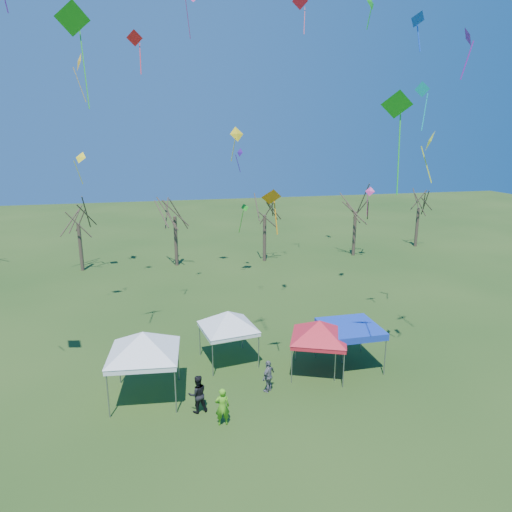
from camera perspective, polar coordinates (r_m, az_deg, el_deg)
The scene contains 29 objects.
ground at distance 21.48m, azimuth 1.46°, elevation -18.30°, with size 140.00×140.00×0.00m, color #214315.
tree_1 at distance 42.89m, azimuth -21.53°, elevation 5.76°, with size 3.42×3.42×7.54m.
tree_2 at distance 42.19m, azimuth -10.22°, elevation 7.10°, with size 3.71×3.71×8.18m.
tree_3 at distance 43.17m, azimuth 1.10°, elevation 7.22°, with size 3.59×3.59×7.91m.
tree_4 at distance 46.33m, azimuth 12.44°, elevation 7.37°, with size 3.58×3.58×7.89m.
tree_5 at distance 52.26m, azimuth 19.80°, elevation 7.28°, with size 3.39×3.39×7.46m.
tent_white_west at distance 21.29m, azimuth -13.95°, elevation -9.73°, with size 4.26×4.26×3.78m.
tent_white_mid at distance 24.09m, azimuth -3.53°, elevation -7.33°, with size 3.72×3.72×3.31m.
tent_red at distance 23.12m, azimuth 7.94°, elevation -8.43°, with size 3.47×3.47×3.31m.
tent_blue at distance 24.35m, azimuth 11.69°, elevation -8.91°, with size 2.88×2.88×2.25m.
person_grey at distance 22.17m, azimuth 1.56°, elevation -14.76°, with size 0.93×0.39×1.59m, color slate.
person_green at distance 19.99m, azimuth -4.23°, elevation -18.27°, with size 0.61×0.40×1.67m, color #57B11C.
person_dark at distance 20.86m, azimuth -7.31°, elevation -16.74°, with size 0.83×0.65×1.72m, color black.
kite_17 at distance 28.33m, azimuth 20.10°, elevation 18.85°, with size 0.73×0.82×2.66m.
kite_5 at distance 18.09m, azimuth 17.19°, elevation 17.52°, with size 1.34×1.06×3.78m.
kite_27 at distance 21.96m, azimuth 20.83°, elevation 13.21°, with size 0.82×1.02×2.31m.
kite_15 at distance 30.87m, azimuth 14.18°, elevation 28.35°, with size 0.94×0.83×1.90m.
kite_12 at distance 44.42m, azimuth 14.04°, elevation 7.76°, with size 0.94×0.87×2.87m.
kite_25 at distance 25.79m, azimuth 19.54°, elevation 26.09°, with size 0.93×0.73×1.84m.
kite_19 at distance 37.20m, azimuth -2.07°, elevation 12.72°, with size 0.58×0.71×1.92m.
kite_9 at distance 20.90m, azimuth 25.03°, elevation 23.48°, with size 0.65×0.83×1.92m.
kite_13 at distance 39.98m, azimuth -21.11°, elevation 11.38°, with size 1.22×1.14×2.65m.
kite_2 at distance 38.78m, azimuth -21.32°, elevation 21.63°, with size 0.90×1.47×3.48m.
kite_22 at distance 38.15m, azimuth -1.44°, elevation 5.92°, with size 0.92×0.84×2.51m.
kite_1 at distance 20.37m, azimuth 1.93°, elevation 7.38°, with size 0.99×0.72×2.11m.
kite_8 at distance 23.46m, azimuth -21.97°, elevation 25.78°, with size 1.66×1.14×4.46m.
kite_3 at distance 41.05m, azimuth 5.54°, elevation 29.10°, with size 1.37×0.99×3.10m.
kite_24 at distance 27.39m, azimuth -14.91°, elevation 24.75°, with size 0.87×0.51×2.25m.
kite_11 at distance 35.04m, azimuth -2.41°, elevation 14.95°, with size 1.23×0.84×2.56m.
Camera 1 is at (-4.68, -17.40, 11.70)m, focal length 32.00 mm.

